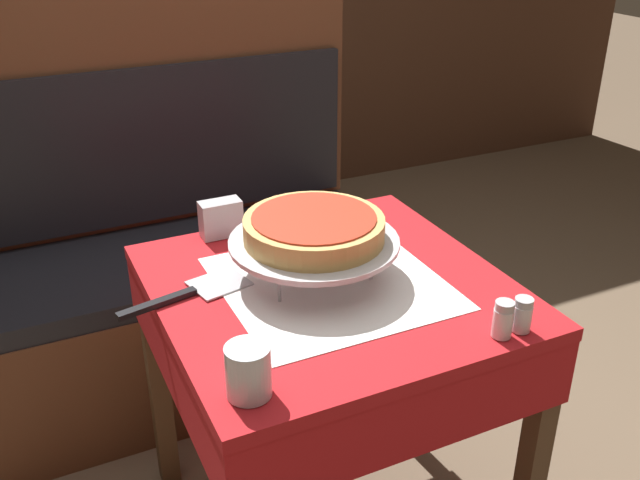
{
  "coord_description": "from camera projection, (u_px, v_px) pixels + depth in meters",
  "views": [
    {
      "loc": [
        -0.59,
        -1.2,
        1.49
      ],
      "look_at": [
        -0.02,
        0.01,
        0.83
      ],
      "focal_mm": 40.0,
      "sensor_mm": 36.0,
      "label": 1
    }
  ],
  "objects": [
    {
      "name": "pizza_pan_stand",
      "position": [
        314.0,
        243.0,
        1.53
      ],
      "size": [
        0.37,
        0.37,
        0.09
      ],
      "color": "#ADADB2",
      "rests_on": "dining_table_front"
    },
    {
      "name": "dining_table_rear",
      "position": [
        184.0,
        117.0,
        2.98
      ],
      "size": [
        0.74,
        0.74,
        0.72
      ],
      "color": "beige",
      "rests_on": "ground_plane"
    },
    {
      "name": "pizza_server",
      "position": [
        190.0,
        293.0,
        1.49
      ],
      "size": [
        0.3,
        0.12,
        0.01
      ],
      "color": "#BCBCC1",
      "rests_on": "dining_table_front"
    },
    {
      "name": "dining_table_front",
      "position": [
        330.0,
        326.0,
        1.59
      ],
      "size": [
        0.74,
        0.74,
        0.72
      ],
      "color": "red",
      "rests_on": "ground_plane"
    },
    {
      "name": "water_glass_near",
      "position": [
        248.0,
        371.0,
        1.18
      ],
      "size": [
        0.08,
        0.08,
        0.09
      ],
      "color": "silver",
      "rests_on": "dining_table_front"
    },
    {
      "name": "booth_bench",
      "position": [
        174.0,
        284.0,
        2.27
      ],
      "size": [
        1.35,
        0.54,
        1.26
      ],
      "color": "brown",
      "rests_on": "ground_plane"
    },
    {
      "name": "condiment_caddy",
      "position": [
        191.0,
        81.0,
        2.98
      ],
      "size": [
        0.13,
        0.13,
        0.17
      ],
      "color": "black",
      "rests_on": "dining_table_rear"
    },
    {
      "name": "salt_shaker",
      "position": [
        503.0,
        319.0,
        1.34
      ],
      "size": [
        0.04,
        0.04,
        0.07
      ],
      "color": "silver",
      "rests_on": "dining_table_front"
    },
    {
      "name": "deep_dish_pizza",
      "position": [
        314.0,
        228.0,
        1.51
      ],
      "size": [
        0.3,
        0.3,
        0.05
      ],
      "color": "tan",
      "rests_on": "pizza_pan_stand"
    },
    {
      "name": "pepper_shaker",
      "position": [
        522.0,
        315.0,
        1.36
      ],
      "size": [
        0.04,
        0.04,
        0.07
      ],
      "color": "silver",
      "rests_on": "dining_table_front"
    },
    {
      "name": "napkin_holder",
      "position": [
        221.0,
        218.0,
        1.73
      ],
      "size": [
        0.1,
        0.05,
        0.09
      ],
      "color": "#B2B2B7",
      "rests_on": "dining_table_front"
    }
  ]
}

